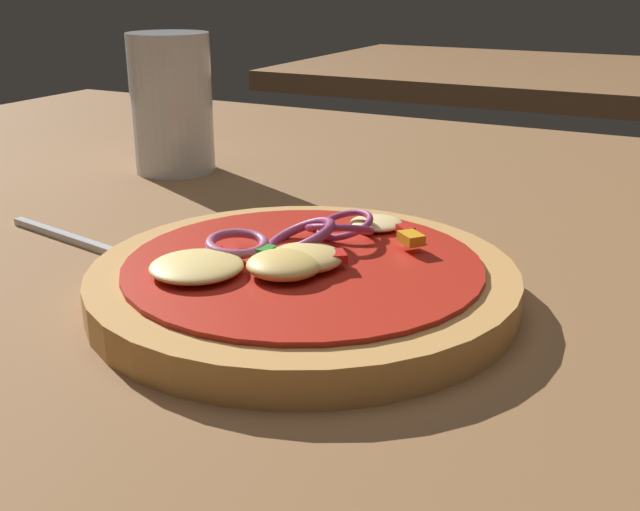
{
  "coord_description": "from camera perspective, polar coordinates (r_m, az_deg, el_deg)",
  "views": [
    {
      "loc": [
        0.16,
        -0.39,
        0.21
      ],
      "look_at": [
        -0.03,
        -0.02,
        0.06
      ],
      "focal_mm": 43.72,
      "sensor_mm": 36.0,
      "label": 1
    }
  ],
  "objects": [
    {
      "name": "background_table",
      "position": [
        1.58,
        15.25,
        12.55
      ],
      "size": [
        0.89,
        0.61,
        0.04
      ],
      "color": "brown",
      "rests_on": "ground"
    },
    {
      "name": "dining_table",
      "position": [
        0.46,
        4.86,
        -4.46
      ],
      "size": [
        1.45,
        1.06,
        0.04
      ],
      "color": "brown",
      "rests_on": "ground"
    },
    {
      "name": "fork",
      "position": [
        0.53,
        -16.03,
        0.59
      ],
      "size": [
        0.17,
        0.04,
        0.01
      ],
      "color": "silver",
      "rests_on": "dining_table"
    },
    {
      "name": "beer_glass",
      "position": [
        0.72,
        -10.77,
        10.34
      ],
      "size": [
        0.07,
        0.07,
        0.12
      ],
      "color": "silver",
      "rests_on": "dining_table"
    },
    {
      "name": "pizza",
      "position": [
        0.43,
        -1.33,
        -1.76
      ],
      "size": [
        0.24,
        0.24,
        0.04
      ],
      "color": "tan",
      "rests_on": "dining_table"
    }
  ]
}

